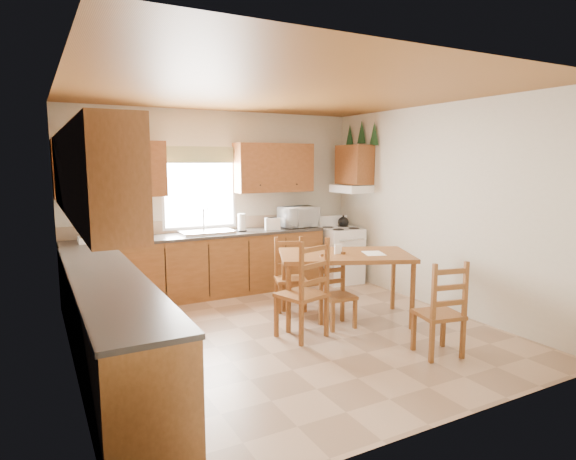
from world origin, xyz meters
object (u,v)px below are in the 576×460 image
chair_near_left (302,288)px  microwave (298,217)px  stove (340,255)px  chair_near_right (439,308)px  chair_far_right (338,291)px  dining_table (345,287)px  chair_far_left (291,275)px

chair_near_left → microwave: bearing=-135.1°
stove → microwave: bearing=164.0°
chair_near_right → chair_far_right: chair_near_right is taller
chair_near_right → dining_table: bearing=-69.0°
chair_near_left → chair_far_left: (0.38, 0.95, -0.09)m
stove → dining_table: size_ratio=0.55×
dining_table → chair_near_right: bearing=-56.9°
microwave → dining_table: microwave is taller
stove → chair_near_right: 3.08m
dining_table → chair_far_right: 0.27m
microwave → chair_far_left: 1.52m
chair_far_right → chair_near_right: bearing=-66.6°
chair_near_left → chair_near_right: bearing=115.1°
microwave → dining_table: size_ratio=0.34×
chair_near_right → chair_far_right: (-0.43, 1.18, -0.06)m
dining_table → chair_far_right: size_ratio=1.82×
dining_table → chair_near_left: size_ratio=1.41×
chair_far_left → chair_far_right: 0.88m
chair_far_left → chair_far_right: chair_far_left is taller
chair_near_left → chair_near_right: 1.47m
chair_near_left → chair_far_right: chair_near_left is taller
microwave → chair_near_right: 3.26m
microwave → chair_near_right: size_ratio=0.54×
microwave → chair_far_left: size_ratio=0.57×
chair_near_right → chair_near_left: bearing=-36.5°
stove → chair_far_left: 1.70m
microwave → chair_far_left: bearing=-127.7°
chair_near_left → chair_near_right: (0.97, -1.10, -0.07)m
microwave → chair_near_right: (-0.18, -3.20, -0.59)m
dining_table → chair_near_left: chair_near_left is taller
stove → microwave: microwave is taller
chair_far_left → chair_near_right: bearing=-54.7°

